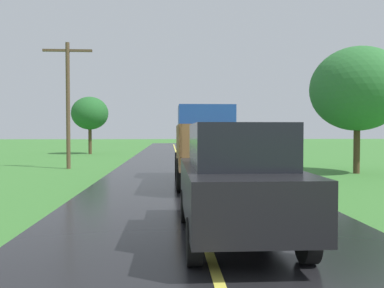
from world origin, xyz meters
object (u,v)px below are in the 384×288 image
roadside_tree_near_left (357,89)px  roadside_tree_mid_right (90,113)px  banana_truck_near (208,143)px  following_car (236,180)px  utility_pole_roadside (68,99)px

roadside_tree_near_left → roadside_tree_mid_right: (-15.08, 16.40, -0.35)m
banana_truck_near → following_car: size_ratio=1.42×
roadside_tree_near_left → following_car: roadside_tree_near_left is taller
roadside_tree_near_left → roadside_tree_mid_right: roadside_tree_near_left is taller
banana_truck_near → roadside_tree_mid_right: roadside_tree_mid_right is taller
banana_truck_near → following_car: bearing=-92.3°
following_car → roadside_tree_near_left: bearing=55.8°
roadside_tree_near_left → following_car: bearing=-124.2°
banana_truck_near → utility_pole_roadside: 9.12m
banana_truck_near → roadside_tree_near_left: size_ratio=1.03×
roadside_tree_mid_right → following_car: bearing=-74.0°
roadside_tree_near_left → banana_truck_near: bearing=-156.6°
banana_truck_near → roadside_tree_near_left: 7.95m
utility_pole_roadside → roadside_tree_mid_right: 13.47m
banana_truck_near → following_car: banana_truck_near is taller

